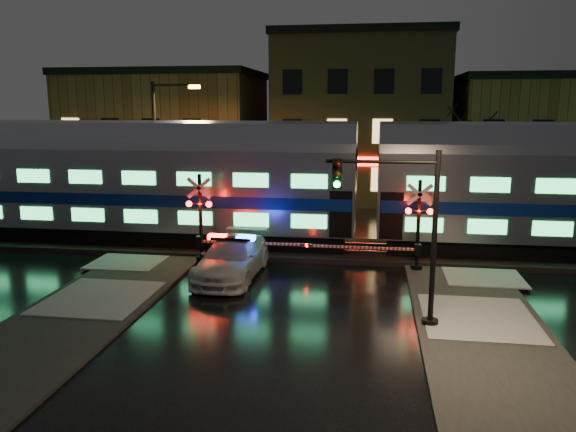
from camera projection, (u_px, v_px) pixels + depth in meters
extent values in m
plane|color=black|center=(292.00, 284.00, 21.94)|extent=(120.00, 120.00, 0.00)
cube|color=black|center=(307.00, 249.00, 26.77)|extent=(90.00, 4.20, 0.24)
cube|color=#2D2D2D|center=(53.00, 333.00, 17.05)|extent=(4.00, 20.00, 0.12)
cube|color=#2D2D2D|center=(498.00, 361.00, 15.16)|extent=(4.00, 20.00, 0.12)
cube|color=brown|center=(169.00, 136.00, 44.31)|extent=(14.00, 10.00, 9.00)
cube|color=brown|center=(360.00, 121.00, 42.38)|extent=(12.00, 11.00, 11.50)
cube|color=brown|center=(541.00, 143.00, 40.30)|extent=(12.00, 10.00, 8.50)
cube|color=black|center=(105.00, 231.00, 28.15)|extent=(24.00, 2.40, 0.80)
cube|color=#B7BAC1|center=(102.00, 186.00, 27.71)|extent=(25.00, 3.05, 3.80)
cube|color=navy|center=(102.00, 194.00, 27.79)|extent=(24.75, 3.09, 0.55)
cube|color=#3FF283|center=(88.00, 215.00, 26.42)|extent=(21.00, 0.05, 0.62)
cube|color=#3FF283|center=(85.00, 177.00, 26.08)|extent=(21.00, 0.05, 0.62)
cylinder|color=#B7BAC1|center=(99.00, 152.00, 27.38)|extent=(25.00, 3.05, 3.05)
imported|color=silver|center=(232.00, 258.00, 22.64)|extent=(2.38, 5.51, 1.58)
cube|color=black|center=(232.00, 238.00, 22.48)|extent=(1.66, 0.47, 0.11)
cube|color=#FF0C05|center=(217.00, 237.00, 22.57)|extent=(0.74, 0.39, 0.18)
cube|color=#1426FF|center=(246.00, 238.00, 22.37)|extent=(0.74, 0.39, 0.18)
cylinder|color=black|center=(416.00, 268.00, 23.52)|extent=(0.48, 0.48, 0.29)
cylinder|color=black|center=(418.00, 227.00, 23.18)|extent=(0.15, 0.15, 3.87)
sphere|color=#FF0C05|center=(408.00, 211.00, 22.94)|extent=(0.25, 0.25, 0.25)
sphere|color=#FF0C05|center=(430.00, 212.00, 22.81)|extent=(0.25, 0.25, 0.25)
cube|color=white|center=(359.00, 247.00, 23.47)|extent=(4.84, 0.10, 0.10)
cube|color=black|center=(418.00, 250.00, 23.11)|extent=(0.25, 0.30, 0.45)
cylinder|color=black|center=(202.00, 259.00, 24.88)|extent=(0.49, 0.49, 0.30)
cylinder|color=black|center=(201.00, 219.00, 24.53)|extent=(0.16, 0.16, 3.95)
sphere|color=#FF0C05|center=(189.00, 204.00, 24.28)|extent=(0.26, 0.26, 0.26)
sphere|color=#FF0C05|center=(209.00, 204.00, 24.15)|extent=(0.26, 0.26, 0.26)
cube|color=white|center=(255.00, 243.00, 24.10)|extent=(4.94, 0.10, 0.10)
cube|color=black|center=(200.00, 241.00, 24.46)|extent=(0.25, 0.30, 0.45)
cylinder|color=black|center=(430.00, 323.00, 17.55)|extent=(0.52, 0.52, 0.28)
cylinder|color=black|center=(434.00, 242.00, 17.04)|extent=(0.17, 0.17, 5.55)
cylinder|color=black|center=(381.00, 162.00, 16.82)|extent=(3.33, 0.11, 0.11)
cube|color=black|center=(337.00, 174.00, 16.94)|extent=(0.30, 0.26, 0.93)
sphere|color=#0CFF3F|center=(337.00, 184.00, 16.84)|extent=(0.20, 0.20, 0.20)
cylinder|color=black|center=(156.00, 156.00, 31.19)|extent=(0.20, 0.20, 8.15)
cylinder|color=black|center=(174.00, 85.00, 30.27)|extent=(2.44, 0.12, 0.12)
cube|color=#FFA026|center=(194.00, 87.00, 30.12)|extent=(0.56, 0.29, 0.18)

